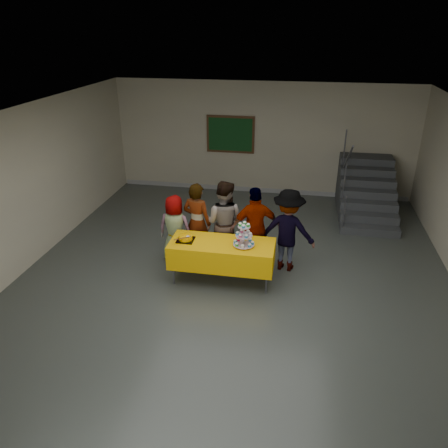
% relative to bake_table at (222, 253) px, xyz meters
% --- Properties ---
extents(room_shell, '(10.00, 10.04, 3.02)m').
position_rel_bake_table_xyz_m(room_shell, '(0.21, -0.24, 1.57)').
color(room_shell, '#4C514C').
rests_on(room_shell, ground).
extents(bake_table, '(1.88, 0.78, 0.77)m').
position_rel_bake_table_xyz_m(bake_table, '(0.00, 0.00, 0.00)').
color(bake_table, '#595960').
rests_on(bake_table, ground).
extents(cupcake_stand, '(0.38, 0.38, 0.44)m').
position_rel_bake_table_xyz_m(cupcake_stand, '(0.40, -0.04, 0.39)').
color(cupcake_stand, silver).
rests_on(cupcake_stand, bake_table).
extents(bear_cake, '(0.32, 0.36, 0.12)m').
position_rel_bake_table_xyz_m(bear_cake, '(-0.67, -0.02, 0.27)').
color(bear_cake, black).
rests_on(bear_cake, bake_table).
extents(schoolchild_a, '(0.69, 0.47, 1.36)m').
position_rel_bake_table_xyz_m(schoolchild_a, '(-1.05, 0.61, 0.12)').
color(schoolchild_a, slate).
rests_on(schoolchild_a, ground).
extents(schoolchild_b, '(0.67, 0.53, 1.62)m').
position_rel_bake_table_xyz_m(schoolchild_b, '(-0.62, 0.68, 0.25)').
color(schoolchild_b, slate).
rests_on(schoolchild_b, ground).
extents(schoolchild_c, '(0.88, 0.72, 1.66)m').
position_rel_bake_table_xyz_m(schoolchild_c, '(-0.11, 0.76, 0.28)').
color(schoolchild_c, slate).
rests_on(schoolchild_c, ground).
extents(schoolchild_d, '(1.02, 0.67, 1.62)m').
position_rel_bake_table_xyz_m(schoolchild_d, '(0.52, 0.64, 0.25)').
color(schoolchild_d, slate).
rests_on(schoolchild_d, ground).
extents(schoolchild_e, '(1.12, 0.76, 1.61)m').
position_rel_bake_table_xyz_m(schoolchild_e, '(1.13, 0.66, 0.25)').
color(schoolchild_e, slate).
rests_on(schoolchild_e, ground).
extents(staircase, '(1.30, 2.40, 2.04)m').
position_rel_bake_table_xyz_m(staircase, '(2.91, 3.87, -0.07)').
color(staircase, '#424447').
rests_on(staircase, ground).
extents(noticeboard, '(1.30, 0.05, 1.00)m').
position_rel_bake_table_xyz_m(noticeboard, '(-0.65, 4.71, 1.04)').
color(noticeboard, '#472B16').
rests_on(noticeboard, ground).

